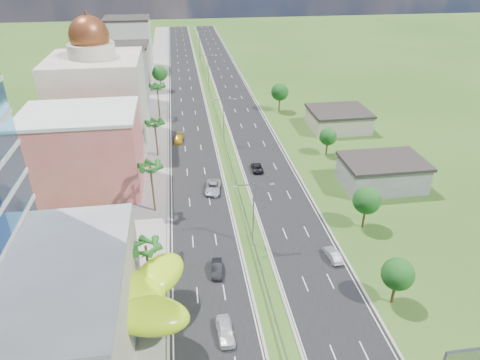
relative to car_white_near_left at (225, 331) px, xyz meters
name	(u,v)px	position (x,y,z in m)	size (l,w,h in m)	color
ground	(265,288)	(6.37, 7.35, -0.85)	(500.00, 500.00, 0.00)	#2D5119
road_left	(187,94)	(-1.13, 97.35, -0.83)	(11.00, 260.00, 0.04)	black
road_right	(233,92)	(13.87, 97.35, -0.83)	(11.00, 260.00, 0.04)	black
sidewalk_left	(156,95)	(-10.63, 97.35, -0.79)	(7.00, 260.00, 0.12)	gray
median_guardrail	(215,110)	(6.37, 79.34, -0.24)	(0.10, 216.06, 0.76)	gray
streetlight_median_b	(253,208)	(6.37, 17.35, 5.89)	(6.04, 0.25, 11.00)	gray
streetlight_median_c	(224,116)	(6.37, 57.35, 5.89)	(6.04, 0.25, 11.00)	gray
streetlight_median_d	(208,68)	(6.37, 102.35, 5.89)	(6.04, 0.25, 11.00)	gray
streetlight_median_e	(199,41)	(6.37, 147.35, 5.89)	(6.04, 0.25, 11.00)	gray
lime_canopy	(107,297)	(-13.63, 3.35, 4.14)	(18.00, 15.00, 7.40)	#B1E416
pink_shophouse	(85,153)	(-21.63, 39.35, 6.65)	(20.00, 15.00, 15.00)	#D9595C
domed_building	(99,96)	(-21.63, 62.35, 10.50)	(20.00, 20.00, 28.70)	beige
midrise_grey	(117,80)	(-20.63, 87.35, 7.15)	(16.00, 15.00, 16.00)	gray
midrise_beige	(125,66)	(-20.63, 109.35, 5.65)	(16.00, 15.00, 13.00)	#AEA08F
midrise_white	(129,45)	(-20.63, 132.35, 8.15)	(16.00, 15.00, 18.00)	silver
shed_near	(382,174)	(34.37, 32.35, 1.65)	(15.00, 10.00, 5.00)	gray
shed_far	(338,120)	(36.37, 62.35, 1.35)	(14.00, 12.00, 4.40)	#AEA08F
palm_tree_b	(146,248)	(-9.13, 9.35, 6.21)	(3.60, 3.60, 8.10)	#47301C
palm_tree_c	(150,168)	(-9.13, 29.35, 7.65)	(3.60, 3.60, 9.60)	#47301C
palm_tree_d	(155,124)	(-9.13, 52.35, 6.69)	(3.60, 3.60, 8.60)	#47301C
palm_tree_e	(157,87)	(-9.13, 77.35, 7.45)	(3.60, 3.60, 9.40)	#47301C
leafy_tree_lfar	(160,73)	(-9.13, 102.35, 4.72)	(4.90, 4.90, 8.05)	#47301C
leafy_tree_ra	(398,274)	(22.37, 2.35, 3.92)	(4.20, 4.20, 6.90)	#47301C
leafy_tree_rb	(367,200)	(25.37, 19.35, 4.32)	(4.55, 4.55, 7.47)	#47301C
leafy_tree_rc	(328,137)	(28.37, 47.35, 3.52)	(3.85, 3.85, 6.33)	#47301C
leafy_tree_rd	(280,92)	(24.37, 77.35, 4.72)	(4.90, 4.90, 8.05)	#47301C
car_white_near_left	(225,331)	(0.00, 0.00, 0.00)	(1.92, 4.78, 1.63)	silver
car_dark_left	(217,268)	(0.12, 11.51, -0.11)	(1.49, 4.28, 1.41)	black
car_silver_mid_left	(213,187)	(1.67, 34.81, -0.01)	(2.68, 5.82, 1.62)	#A7AAAF
car_yellow_far_left	(179,139)	(-4.28, 59.73, -0.09)	(2.02, 4.97, 1.44)	gold
car_silver_right	(333,255)	(17.64, 12.06, -0.11)	(1.48, 4.26, 1.40)	#AFB2B8
car_dark_far_right	(257,167)	(11.57, 42.18, -0.17)	(2.13, 4.62, 1.28)	black
motorcycle	(182,253)	(-4.78, 15.82, -0.12)	(0.65, 2.16, 1.38)	black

